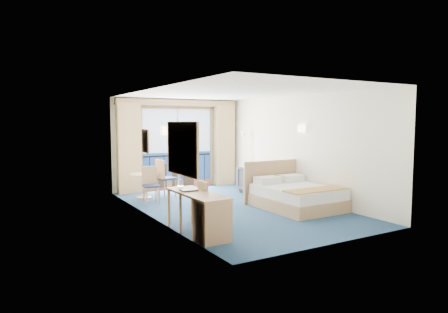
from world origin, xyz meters
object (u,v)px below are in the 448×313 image
floor_lamp (244,146)px  table_chair_a (164,176)px  desk (209,216)px  bed (295,196)px  desk_chair (208,202)px  table_chair_b (151,182)px  armchair (255,179)px  round_table (144,180)px  nightstand (279,186)px

floor_lamp → table_chair_a: floor_lamp is taller
desk → table_chair_a: size_ratio=1.60×
bed → floor_lamp: (0.56, 3.07, 1.00)m
bed → table_chair_a: bearing=125.3°
desk → table_chair_a: bearing=78.7°
desk_chair → table_chair_a: (0.51, 3.52, 0.05)m
floor_lamp → desk_chair: bearing=-131.1°
floor_lamp → table_chair_a: 2.76m
table_chair_b → bed: bearing=-35.5°
table_chair_b → table_chair_a: bearing=51.6°
table_chair_b → armchair: bearing=3.9°
table_chair_a → floor_lamp: bearing=-97.7°
armchair → bed: bearing=55.8°
desk → round_table: 4.17m
desk_chair → table_chair_b: 2.88m
armchair → desk: 4.83m
armchair → desk_chair: size_ratio=0.92×
nightstand → table_chair_a: table_chair_a is taller
bed → floor_lamp: size_ratio=1.16×
bed → round_table: bed is taller
bed → nightstand: bearing=67.4°
floor_lamp → desk: bearing=-129.2°
armchair → table_chair_b: 3.14m
nightstand → table_chair_a: 3.13m
armchair → round_table: 3.17m
desk_chair → table_chair_a: size_ratio=0.91×
armchair → round_table: bearing=-36.1°
bed → nightstand: bed is taller
bed → table_chair_b: 3.57m
nightstand → armchair: (-0.11, 0.97, 0.09)m
desk → desk_chair: size_ratio=1.76×
armchair → round_table: armchair is taller
bed → armchair: size_ratio=2.34×
bed → desk_chair: size_ratio=2.17×
bed → round_table: size_ratio=2.74×
table_chair_a → table_chair_b: (-0.61, -0.64, -0.06)m
desk → round_table: desk is taller
floor_lamp → desk: (-3.49, -4.28, -0.88)m
armchair → table_chair_a: (-2.53, 0.70, 0.18)m
floor_lamp → desk_chair: size_ratio=1.87×
desk → desk_chair: (0.32, 0.64, 0.10)m
table_chair_a → desk: bearing=158.6°
round_table → table_chair_a: size_ratio=0.72×
desk_chair → round_table: size_ratio=1.26×
nightstand → floor_lamp: (0.02, 1.79, 1.00)m
desk → nightstand: bearing=35.7°
round_table → table_chair_a: bearing=0.8°
table_chair_b → desk_chair: bearing=-83.1°
bed → floor_lamp: bearing=79.7°
desk → desk_chair: bearing=63.4°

